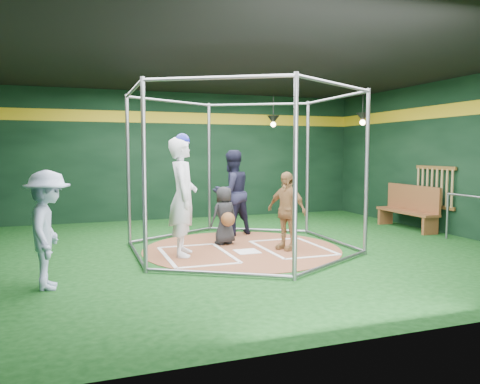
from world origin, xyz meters
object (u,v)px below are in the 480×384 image
object	(u,v)px
visitor_leopard	(286,211)
dugout_bench	(409,207)
batter_figure	(183,196)
umpire	(232,193)

from	to	relation	value
visitor_leopard	dugout_bench	xyz separation A→B (m)	(3.85, 1.21, -0.21)
batter_figure	dugout_bench	xyz separation A→B (m)	(5.81, 1.07, -0.55)
batter_figure	visitor_leopard	bearing A→B (deg)	-4.21
dugout_bench	umpire	bearing A→B (deg)	171.96
batter_figure	dugout_bench	distance (m)	5.94
batter_figure	umpire	size ratio (longest dim) A/B	1.15
umpire	dugout_bench	bearing A→B (deg)	155.99
umpire	visitor_leopard	bearing A→B (deg)	89.09
umpire	dugout_bench	world-z (taller)	umpire
batter_figure	visitor_leopard	world-z (taller)	batter_figure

